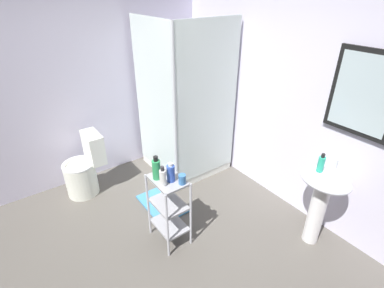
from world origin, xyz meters
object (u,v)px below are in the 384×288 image
Objects in this scene: shampoo_bottle_blue at (171,173)px; bath_mat at (162,203)px; storage_cart at (169,205)px; lotion_bottle_white at (163,177)px; rinse_cup at (182,179)px; hand_soap_bottle at (321,164)px; pedestal_sink at (321,194)px; toilet at (84,170)px; shower_stall at (184,140)px; body_wash_bottle_green at (156,169)px.

bath_mat is at bearing 160.94° from shampoo_bottle_blue.
lotion_bottle_white is (0.06, -0.08, 0.39)m from storage_cart.
storage_cart is 8.07× the size of rinse_cup.
hand_soap_bottle is at bearing 56.28° from shampoo_bottle_blue.
hand_soap_bottle reaches higher than pedestal_sink.
toilet is 1.27× the size of bath_mat.
shower_stall reaches higher than bath_mat.
shampoo_bottle_blue is at bearing 37.53° from body_wash_bottle_green.
lotion_bottle_white is at bearing -26.72° from bath_mat.
lotion_bottle_white reaches higher than rinse_cup.
rinse_cup is at bearing -121.72° from hand_soap_bottle.
toilet reaches higher than bath_mat.
lotion_bottle_white is (1.32, 0.35, 0.51)m from toilet.
pedestal_sink is 4.46× the size of hand_soap_bottle.
pedestal_sink is 1.31m from rinse_cup.
bath_mat is (0.77, 0.62, -0.31)m from toilet.
pedestal_sink is at bearing 56.18° from rinse_cup.
pedestal_sink is at bearing 54.40° from shampoo_bottle_blue.
storage_cart is 3.75× the size of lotion_bottle_white.
body_wash_bottle_green is (0.89, -0.90, 0.38)m from shower_stall.
hand_soap_bottle reaches higher than lotion_bottle_white.
shampoo_bottle_blue is (1.00, -0.82, 0.36)m from shower_stall.
bath_mat is at bearing 158.11° from storage_cart.
shower_stall reaches higher than pedestal_sink.
shower_stall is 1.41m from lotion_bottle_white.
lotion_bottle_white is at bearing -123.02° from pedestal_sink.
pedestal_sink is 1.42m from shampoo_bottle_blue.
pedestal_sink reaches higher than bath_mat.
lotion_bottle_white is 1.02m from bath_mat.
rinse_cup is at bearing 32.79° from shampoo_bottle_blue.
lotion_bottle_white is at bearing -121.14° from hand_soap_bottle.
lotion_bottle_white is (1.01, -0.91, 0.36)m from shower_stall.
rinse_cup is 1.01m from bath_mat.
pedestal_sink is 4.29× the size of shampoo_bottle_blue.
shampoo_bottle_blue is at bearing -19.06° from bath_mat.
shampoo_bottle_blue is (-0.81, -1.13, 0.25)m from pedestal_sink.
lotion_bottle_white is at bearing -3.95° from body_wash_bottle_green.
shower_stall is 1.30m from toilet.
rinse_cup is at bearing 29.02° from storage_cart.
rinse_cup is at bearing -123.82° from pedestal_sink.
shampoo_bottle_blue reaches higher than bath_mat.
toilet is at bearing -161.40° from storage_cart.
body_wash_bottle_green is 0.97m from bath_mat.
body_wash_bottle_green is at bearing 16.58° from toilet.
bath_mat is at bearing -144.82° from pedestal_sink.
shower_stall is 1.84m from pedestal_sink.
hand_soap_bottle is at bearing -164.88° from pedestal_sink.
pedestal_sink is 1.07× the size of toilet.
lotion_bottle_white is at bearing 14.75° from toilet.
shower_stall reaches higher than hand_soap_bottle.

